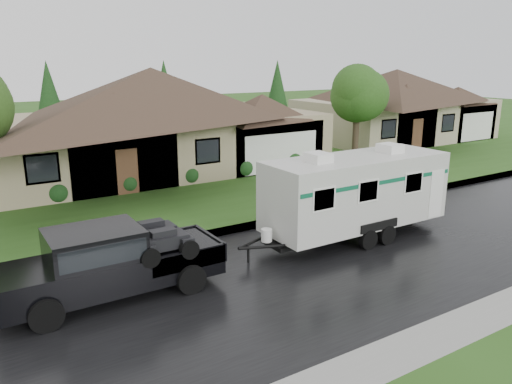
% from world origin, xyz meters
% --- Properties ---
extents(ground, '(140.00, 140.00, 0.00)m').
position_xyz_m(ground, '(0.00, 0.00, 0.00)').
color(ground, '#2B5219').
rests_on(ground, ground).
extents(road, '(140.00, 8.00, 0.01)m').
position_xyz_m(road, '(0.00, -2.00, 0.01)').
color(road, black).
rests_on(road, ground).
extents(curb, '(140.00, 0.50, 0.15)m').
position_xyz_m(curb, '(0.00, 2.25, 0.07)').
color(curb, gray).
rests_on(curb, ground).
extents(lawn, '(140.00, 26.00, 0.15)m').
position_xyz_m(lawn, '(0.00, 15.00, 0.07)').
color(lawn, '#2B5219').
rests_on(lawn, ground).
extents(house_main, '(19.44, 10.80, 6.90)m').
position_xyz_m(house_main, '(2.29, 13.84, 3.59)').
color(house_main, tan).
rests_on(house_main, lawn).
extents(house_neighbor, '(15.12, 9.72, 6.45)m').
position_xyz_m(house_neighbor, '(22.27, 14.34, 3.32)').
color(house_neighbor, tan).
rests_on(house_neighbor, lawn).
extents(tree_right_green, '(3.46, 3.46, 5.72)m').
position_xyz_m(tree_right_green, '(13.69, 9.93, 4.12)').
color(tree_right_green, '#382B1E').
rests_on(tree_right_green, lawn).
extents(shrub_row, '(13.60, 1.00, 1.00)m').
position_xyz_m(shrub_row, '(2.00, 9.30, 0.65)').
color(shrub_row, '#143814').
rests_on(shrub_row, lawn).
extents(pickup_truck, '(5.85, 2.22, 1.95)m').
position_xyz_m(pickup_truck, '(-4.94, -0.58, 1.04)').
color(pickup_truck, black).
rests_on(pickup_truck, ground).
extents(travel_trailer, '(7.21, 2.53, 3.24)m').
position_xyz_m(travel_trailer, '(3.87, -0.58, 1.72)').
color(travel_trailer, beige).
rests_on(travel_trailer, ground).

